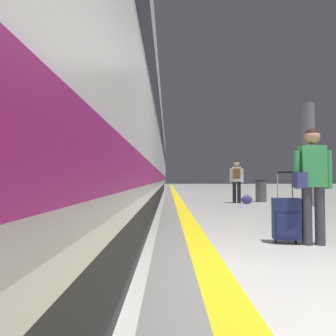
% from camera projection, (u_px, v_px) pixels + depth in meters
% --- Properties ---
extents(ground_plane, '(120.00, 120.00, 0.00)m').
position_uv_depth(ground_plane, '(322.00, 275.00, 3.04)').
color(ground_plane, silver).
extents(safety_line_strip, '(0.36, 80.00, 0.01)m').
position_uv_depth(safety_line_strip, '(178.00, 201.00, 13.03)').
color(safety_line_strip, yellow).
rests_on(safety_line_strip, ground).
extents(tactile_edge_band, '(0.63, 80.00, 0.01)m').
position_uv_depth(tactile_edge_band, '(170.00, 201.00, 13.03)').
color(tactile_edge_band, slate).
rests_on(tactile_edge_band, ground).
extents(high_speed_train, '(2.94, 31.50, 4.97)m').
position_uv_depth(high_speed_train, '(126.00, 140.00, 12.59)').
color(high_speed_train, '#38383D').
rests_on(high_speed_train, ground).
extents(traveller_foreground, '(0.54, 0.29, 1.67)m').
position_uv_depth(traveller_foreground, '(311.00, 177.00, 4.47)').
color(traveller_foreground, '#383842').
rests_on(traveller_foreground, ground).
extents(rolling_suitcase_foreground, '(0.41, 0.29, 1.05)m').
position_uv_depth(rolling_suitcase_foreground, '(286.00, 219.00, 4.55)').
color(rolling_suitcase_foreground, '#19234C').
rests_on(rolling_suitcase_foreground, ground).
extents(passenger_near, '(0.52, 0.36, 1.68)m').
position_uv_depth(passenger_near, '(236.00, 178.00, 12.26)').
color(passenger_near, black).
rests_on(passenger_near, ground).
extents(duffel_bag_near, '(0.44, 0.26, 0.36)m').
position_uv_depth(duffel_bag_near, '(246.00, 200.00, 11.95)').
color(duffel_bag_near, navy).
rests_on(duffel_bag_near, ground).
extents(platform_pillar, '(0.56, 0.56, 3.60)m').
position_uv_depth(platform_pillar, '(308.00, 157.00, 10.93)').
color(platform_pillar, slate).
rests_on(platform_pillar, ground).
extents(waste_bin, '(0.46, 0.46, 0.91)m').
position_uv_depth(waste_bin, '(260.00, 191.00, 12.87)').
color(waste_bin, '#4C4C51').
rests_on(waste_bin, ground).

